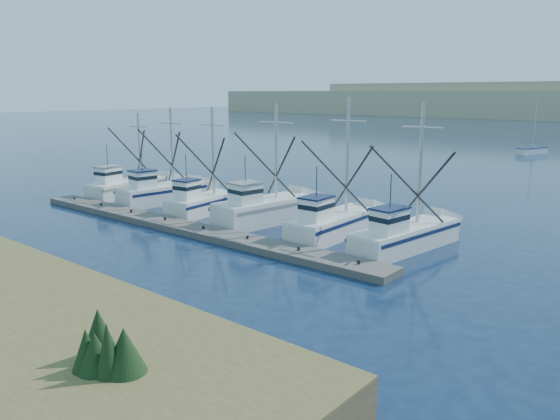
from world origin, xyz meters
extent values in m
plane|color=#0C1C37|center=(0.00, 0.00, 0.00)|extent=(500.00, 500.00, 0.00)
cube|color=#5F5A55|center=(-9.78, 6.51, 0.21)|extent=(32.21, 2.31, 0.43)
cube|color=silver|center=(-23.82, 11.93, 0.65)|extent=(3.56, 8.37, 1.31)
cube|color=white|center=(-23.82, 9.86, 2.06)|extent=(1.69, 2.15, 1.50)
cylinder|color=#B7B2A8|center=(-23.82, 13.32, 4.39)|extent=(0.22, 0.22, 6.15)
cube|color=silver|center=(-18.55, 11.58, 0.73)|extent=(3.50, 7.67, 1.45)
cube|color=white|center=(-18.55, 9.69, 2.20)|extent=(1.73, 1.98, 1.50)
cylinder|color=#B7B2A8|center=(-18.55, 12.85, 4.75)|extent=(0.22, 0.22, 6.60)
cube|color=silver|center=(-12.80, 11.15, 0.64)|extent=(3.22, 6.79, 1.27)
cube|color=white|center=(-12.80, 9.48, 2.02)|extent=(1.59, 1.76, 1.50)
cylinder|color=#B7B2A8|center=(-12.80, 12.27, 4.74)|extent=(0.22, 0.22, 6.93)
cube|color=silver|center=(-6.96, 11.74, 0.82)|extent=(3.81, 8.03, 1.64)
cube|color=white|center=(-6.96, 9.76, 2.39)|extent=(1.85, 2.09, 1.50)
cylinder|color=#B7B2A8|center=(-6.96, 13.06, 5.10)|extent=(0.22, 0.22, 6.93)
cube|color=silver|center=(-0.95, 11.88, 0.68)|extent=(2.67, 8.07, 1.36)
cube|color=white|center=(-0.95, 9.83, 2.11)|extent=(1.48, 1.99, 1.50)
cylinder|color=#B7B2A8|center=(-0.95, 13.25, 5.19)|extent=(0.22, 0.22, 7.64)
cube|color=silver|center=(4.13, 12.08, 0.67)|extent=(3.40, 8.63, 1.34)
cube|color=white|center=(4.13, 9.93, 2.09)|extent=(1.60, 2.21, 1.50)
cylinder|color=#B7B2A8|center=(4.13, 13.51, 5.03)|extent=(0.22, 0.22, 7.39)
cube|color=silver|center=(-5.43, 72.42, 0.45)|extent=(3.27, 6.10, 0.90)
cylinder|color=#B7B2A8|center=(-5.43, 72.72, 4.50)|extent=(0.12, 0.12, 7.20)
camera|label=1|loc=(18.68, -17.20, 9.29)|focal=35.00mm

